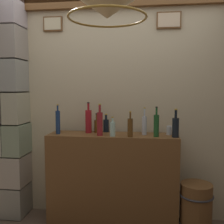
# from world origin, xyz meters

# --- Properties ---
(panelled_rear_partition) EXTENTS (3.33, 0.15, 2.64)m
(panelled_rear_partition) POSITION_xyz_m (0.00, 1.10, 1.40)
(panelled_rear_partition) COLOR beige
(panelled_rear_partition) RESTS_ON ground
(stone_pillar) EXTENTS (0.43, 0.39, 2.58)m
(stone_pillar) POSITION_xyz_m (-1.25, 0.92, 1.27)
(stone_pillar) COLOR gray
(stone_pillar) RESTS_ON ground
(bar_shelf_unit) EXTENTS (1.41, 0.38, 1.02)m
(bar_shelf_unit) POSITION_xyz_m (0.00, 0.83, 0.51)
(bar_shelf_unit) COLOR brown
(bar_shelf_unit) RESTS_ON ground
(liquor_bottle_mezcal) EXTENTS (0.05, 0.05, 0.33)m
(liquor_bottle_mezcal) POSITION_xyz_m (-0.60, 0.78, 1.15)
(liquor_bottle_mezcal) COLOR navy
(liquor_bottle_mezcal) RESTS_ON bar_shelf_unit
(liquor_bottle_bourbon) EXTENTS (0.07, 0.07, 0.35)m
(liquor_bottle_bourbon) POSITION_xyz_m (-0.28, 0.89, 1.16)
(liquor_bottle_bourbon) COLOR maroon
(liquor_bottle_bourbon) RESTS_ON bar_shelf_unit
(liquor_bottle_rum) EXTENTS (0.06, 0.06, 0.31)m
(liquor_bottle_rum) POSITION_xyz_m (0.47, 0.75, 1.14)
(liquor_bottle_rum) COLOR #1B4D22
(liquor_bottle_rum) RESTS_ON bar_shelf_unit
(liquor_bottle_rye) EXTENTS (0.05, 0.05, 0.30)m
(liquor_bottle_rye) POSITION_xyz_m (0.34, 0.85, 1.13)
(liquor_bottle_rye) COLOR silver
(liquor_bottle_rye) RESTS_ON bar_shelf_unit
(liquor_bottle_port) EXTENTS (0.06, 0.06, 0.34)m
(liquor_bottle_port) POSITION_xyz_m (-0.13, 0.74, 1.16)
(liquor_bottle_port) COLOR maroon
(liquor_bottle_port) RESTS_ON bar_shelf_unit
(liquor_bottle_tequila) EXTENTS (0.06, 0.06, 0.27)m
(liquor_bottle_tequila) POSITION_xyz_m (0.20, 0.72, 1.12)
(liquor_bottle_tequila) COLOR #573715
(liquor_bottle_tequila) RESTS_ON bar_shelf_unit
(liquor_bottle_scotch) EXTENTS (0.06, 0.06, 0.22)m
(liquor_bottle_scotch) POSITION_xyz_m (-0.19, 0.92, 1.10)
(liquor_bottle_scotch) COLOR #5D3A12
(liquor_bottle_scotch) RESTS_ON bar_shelf_unit
(liquor_bottle_amaro) EXTENTS (0.06, 0.06, 0.21)m
(liquor_bottle_amaro) POSITION_xyz_m (0.01, 0.72, 1.10)
(liquor_bottle_amaro) COLOR #ADD6C8
(liquor_bottle_amaro) RESTS_ON bar_shelf_unit
(liquor_bottle_sherry) EXTENTS (0.07, 0.07, 0.29)m
(liquor_bottle_sherry) POSITION_xyz_m (0.66, 0.75, 1.13)
(liquor_bottle_sherry) COLOR black
(liquor_bottle_sherry) RESTS_ON bar_shelf_unit
(liquor_bottle_whiskey) EXTENTS (0.06, 0.06, 0.21)m
(liquor_bottle_whiskey) POSITION_xyz_m (-0.09, 0.97, 1.10)
(liquor_bottle_whiskey) COLOR black
(liquor_bottle_whiskey) RESTS_ON bar_shelf_unit
(glass_tumbler_rocks) EXTENTS (0.06, 0.06, 0.10)m
(glass_tumbler_rocks) POSITION_xyz_m (0.61, 0.89, 1.07)
(glass_tumbler_rocks) COLOR silver
(glass_tumbler_rocks) RESTS_ON bar_shelf_unit
(pendant_lamp) EXTENTS (0.56, 0.56, 0.49)m
(pendant_lamp) POSITION_xyz_m (0.08, -0.12, 2.10)
(pendant_lamp) COLOR beige
(wooden_barrel) EXTENTS (0.35, 0.35, 0.55)m
(wooden_barrel) POSITION_xyz_m (0.89, 0.72, 0.27)
(wooden_barrel) COLOR brown
(wooden_barrel) RESTS_ON ground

